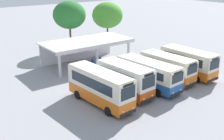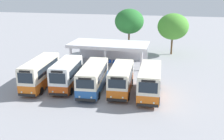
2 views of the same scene
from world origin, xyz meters
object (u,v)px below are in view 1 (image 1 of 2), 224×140
object	(u,v)px
city_bus_nearest_orange	(100,86)
waiting_chair_middle_seat	(97,61)
waiting_chair_fourth_seat	(100,60)
city_bus_fifth_blue	(188,62)
waiting_chair_end_by_column	(89,62)
city_bus_middle_cream	(148,73)
city_bus_second_in_row	(125,78)
city_bus_fourth_amber	(167,67)
waiting_chair_second_from_end	(93,61)

from	to	relation	value
city_bus_nearest_orange	waiting_chair_middle_seat	world-z (taller)	city_bus_nearest_orange
city_bus_nearest_orange	waiting_chair_fourth_seat	distance (m)	13.24
city_bus_fifth_blue	waiting_chair_end_by_column	world-z (taller)	city_bus_fifth_blue
waiting_chair_middle_seat	city_bus_middle_cream	bearing A→B (deg)	-90.80
city_bus_second_in_row	waiting_chair_middle_seat	world-z (taller)	city_bus_second_in_row
city_bus_nearest_orange	city_bus_fifth_blue	size ratio (longest dim) A/B	1.10
waiting_chair_middle_seat	city_bus_fifth_blue	bearing A→B (deg)	-58.81
city_bus_fifth_blue	waiting_chair_fourth_seat	bearing A→B (deg)	118.46
city_bus_middle_cream	waiting_chair_end_by_column	distance (m)	10.70
city_bus_middle_cream	waiting_chair_fourth_seat	world-z (taller)	city_bus_middle_cream
city_bus_second_in_row	city_bus_fourth_amber	size ratio (longest dim) A/B	0.96
city_bus_fourth_amber	waiting_chair_second_from_end	distance (m)	11.14
city_bus_second_in_row	city_bus_fifth_blue	size ratio (longest dim) A/B	0.92
city_bus_nearest_orange	city_bus_middle_cream	distance (m)	6.66
city_bus_second_in_row	waiting_chair_middle_seat	bearing A→B (deg)	71.77
city_bus_second_in_row	city_bus_fifth_blue	distance (m)	9.99
city_bus_fifth_blue	waiting_chair_middle_seat	world-z (taller)	city_bus_fifth_blue
city_bus_second_in_row	city_bus_fourth_amber	distance (m)	6.66
waiting_chair_middle_seat	waiting_chair_fourth_seat	distance (m)	0.66
city_bus_second_in_row	waiting_chair_second_from_end	world-z (taller)	city_bus_second_in_row
waiting_chair_fourth_seat	city_bus_second_in_row	bearing A→B (deg)	-111.30
waiting_chair_second_from_end	city_bus_fifth_blue	bearing A→B (deg)	-56.35
waiting_chair_middle_seat	waiting_chair_fourth_seat	world-z (taller)	same
city_bus_fourth_amber	waiting_chair_middle_seat	distance (m)	10.92
city_bus_middle_cream	city_bus_fourth_amber	bearing A→B (deg)	3.92
city_bus_fourth_amber	waiting_chair_fourth_seat	bearing A→B (deg)	103.62
city_bus_nearest_orange	waiting_chair_end_by_column	bearing A→B (deg)	62.99
waiting_chair_middle_seat	city_bus_second_in_row	bearing A→B (deg)	-108.23
waiting_chair_middle_seat	waiting_chair_end_by_column	bearing A→B (deg)	-178.73
city_bus_fifth_blue	waiting_chair_fourth_seat	size ratio (longest dim) A/B	8.59
city_bus_middle_cream	waiting_chair_second_from_end	xyz separation A→B (m)	(-0.51, 10.62, -1.20)
waiting_chair_end_by_column	city_bus_fourth_amber	bearing A→B (deg)	-66.53
city_bus_middle_cream	waiting_chair_middle_seat	bearing A→B (deg)	89.20
waiting_chair_second_from_end	city_bus_nearest_orange	bearing A→B (deg)	-119.61
waiting_chair_middle_seat	waiting_chair_fourth_seat	bearing A→B (deg)	4.07
waiting_chair_end_by_column	waiting_chair_second_from_end	size ratio (longest dim) A/B	1.00
city_bus_fourth_amber	waiting_chair_middle_seat	bearing A→B (deg)	107.04
city_bus_fourth_amber	city_bus_fifth_blue	size ratio (longest dim) A/B	0.96
city_bus_fourth_amber	waiting_chair_second_from_end	world-z (taller)	city_bus_fourth_amber
city_bus_middle_cream	waiting_chair_end_by_column	xyz separation A→B (m)	(-1.16, 10.57, -1.20)
waiting_chair_end_by_column	city_bus_fifth_blue	bearing A→B (deg)	-53.89
city_bus_middle_cream	waiting_chair_fourth_seat	xyz separation A→B (m)	(0.80, 10.65, -1.20)
city_bus_nearest_orange	city_bus_middle_cream	xyz separation A→B (m)	(6.66, 0.20, -0.17)
waiting_chair_end_by_column	waiting_chair_second_from_end	distance (m)	0.66
city_bus_second_in_row	waiting_chair_fourth_seat	size ratio (longest dim) A/B	7.92
city_bus_second_in_row	waiting_chair_middle_seat	distance (m)	11.19
city_bus_nearest_orange	city_bus_fourth_amber	bearing A→B (deg)	2.47
city_bus_fourth_amber	waiting_chair_fourth_seat	distance (m)	10.79
waiting_chair_fourth_seat	waiting_chair_second_from_end	bearing A→B (deg)	-178.56
city_bus_fifth_blue	city_bus_fourth_amber	bearing A→B (deg)	173.56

